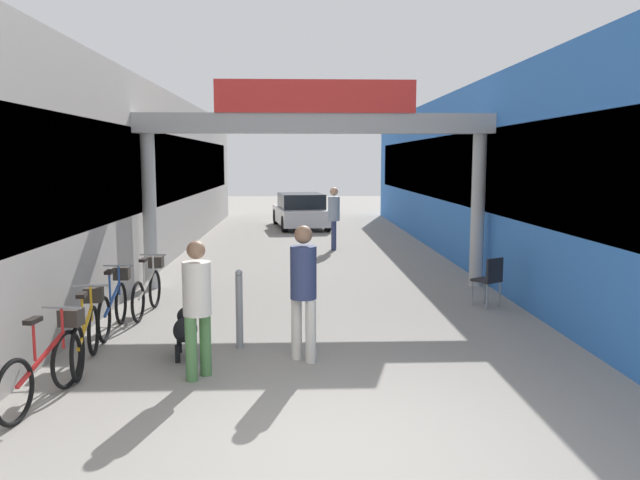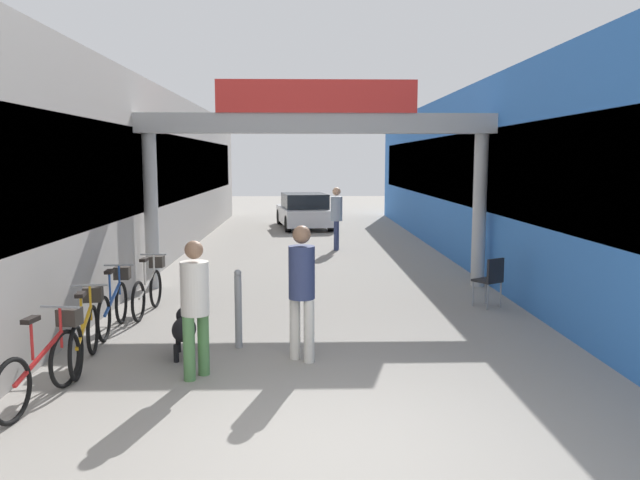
% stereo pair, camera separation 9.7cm
% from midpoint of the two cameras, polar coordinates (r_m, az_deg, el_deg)
% --- Properties ---
extents(ground_plane, '(80.00, 80.00, 0.00)m').
position_cam_midpoint_polar(ground_plane, '(5.99, 1.81, -18.37)').
color(ground_plane, gray).
extents(storefront_left, '(3.00, 26.00, 4.33)m').
position_cam_midpoint_polar(storefront_left, '(17.07, -17.88, 5.51)').
color(storefront_left, '#9E9993').
rests_on(storefront_left, ground_plane).
extents(storefront_right, '(3.00, 26.00, 4.33)m').
position_cam_midpoint_polar(storefront_right, '(17.27, 16.79, 5.57)').
color(storefront_right, blue).
rests_on(storefront_right, ground_plane).
extents(arcade_sign_gateway, '(7.40, 0.47, 4.16)m').
position_cam_midpoint_polar(arcade_sign_gateway, '(12.65, -0.10, 8.97)').
color(arcade_sign_gateway, '#B2B2B2').
rests_on(arcade_sign_gateway, ground_plane).
extents(pedestrian_with_dog, '(0.47, 0.47, 1.66)m').
position_cam_midpoint_polar(pedestrian_with_dog, '(7.55, -10.98, -5.43)').
color(pedestrian_with_dog, '#4C7F47').
rests_on(pedestrian_with_dog, ground_plane).
extents(pedestrian_companion, '(0.48, 0.48, 1.77)m').
position_cam_midpoint_polar(pedestrian_companion, '(8.03, -1.33, -4.01)').
color(pedestrian_companion, silver).
rests_on(pedestrian_companion, ground_plane).
extents(pedestrian_carrying_crate, '(0.37, 0.39, 1.82)m').
position_cam_midpoint_polar(pedestrian_carrying_crate, '(18.08, 1.67, 2.40)').
color(pedestrian_carrying_crate, navy).
rests_on(pedestrian_carrying_crate, ground_plane).
extents(dog_on_leash, '(0.41, 0.84, 0.60)m').
position_cam_midpoint_polar(dog_on_leash, '(8.58, -11.99, -7.84)').
color(dog_on_leash, black).
rests_on(dog_on_leash, ground_plane).
extents(bicycle_red_nearest, '(0.46, 1.68, 0.98)m').
position_cam_midpoint_polar(bicycle_red_nearest, '(7.46, -23.45, -10.13)').
color(bicycle_red_nearest, black).
rests_on(bicycle_red_nearest, ground_plane).
extents(bicycle_orange_second, '(0.46, 1.68, 0.98)m').
position_cam_midpoint_polar(bicycle_orange_second, '(8.56, -20.28, -7.77)').
color(bicycle_orange_second, black).
rests_on(bicycle_orange_second, ground_plane).
extents(bicycle_blue_third, '(0.46, 1.69, 0.98)m').
position_cam_midpoint_polar(bicycle_blue_third, '(10.07, -18.01, -5.44)').
color(bicycle_blue_third, black).
rests_on(bicycle_blue_third, ground_plane).
extents(bicycle_silver_farthest, '(0.46, 1.69, 0.98)m').
position_cam_midpoint_polar(bicycle_silver_farthest, '(11.05, -15.12, -4.22)').
color(bicycle_silver_farthest, black).
rests_on(bicycle_silver_farthest, ground_plane).
extents(bollard_post_metal, '(0.10, 0.10, 1.11)m').
position_cam_midpoint_polar(bollard_post_metal, '(8.75, -7.16, -6.20)').
color(bollard_post_metal, gray).
rests_on(bollard_post_metal, ground_plane).
extents(cafe_chair_black_nearer, '(0.55, 0.55, 0.89)m').
position_cam_midpoint_polar(cafe_chair_black_nearer, '(11.44, 15.58, -3.32)').
color(cafe_chair_black_nearer, gray).
rests_on(cafe_chair_black_nearer, ground_plane).
extents(parked_car_white, '(2.29, 4.20, 1.33)m').
position_cam_midpoint_polar(parked_car_white, '(24.11, -1.35, 2.66)').
color(parked_car_white, silver).
rests_on(parked_car_white, ground_plane).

